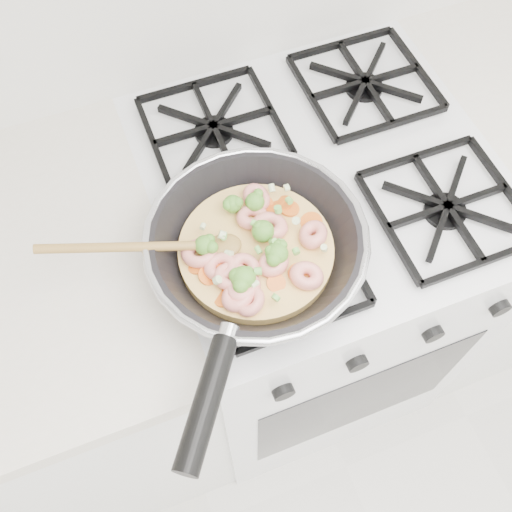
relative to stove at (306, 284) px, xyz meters
name	(u,v)px	position (x,y,z in m)	size (l,w,h in m)	color
stove	(306,284)	(0.00, 0.00, 0.00)	(0.60, 0.60, 0.92)	white
skillet	(254,250)	(-0.18, -0.13, 0.50)	(0.47, 0.45, 0.09)	black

